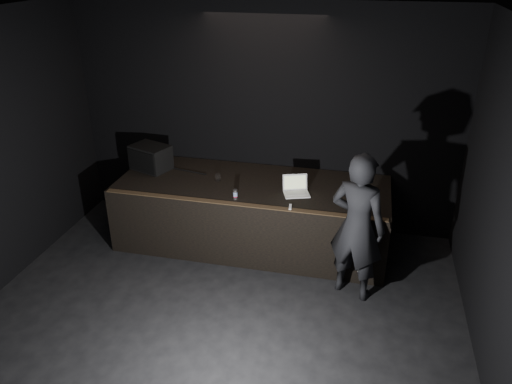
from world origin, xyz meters
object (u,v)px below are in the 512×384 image
Objects in this scene: stage_monitor at (150,157)px; beer_can at (235,194)px; stage_riser at (252,213)px; person at (357,227)px; laptop at (296,189)px.

beer_can is (1.57, -0.73, -0.12)m from stage_monitor.
beer_can is (-0.11, -0.56, 0.57)m from stage_riser.
stage_monitor is 1.73m from beer_can.
stage_riser is 5.88× the size of stage_monitor.
person is (3.25, -1.12, -0.20)m from stage_monitor.
stage_riser is 1.90m from person.
beer_can is at bearing -172.98° from laptop.
person reaches higher than laptop.
laptop is 0.87m from beer_can.
laptop is at bearing 26.33° from beer_can.
person is (0.90, -0.78, -0.07)m from laptop.
person is (1.68, -0.39, -0.08)m from beer_can.
person reaches higher than stage_riser.
stage_riser is 9.20× the size of laptop.
person is at bearing -31.10° from stage_riser.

